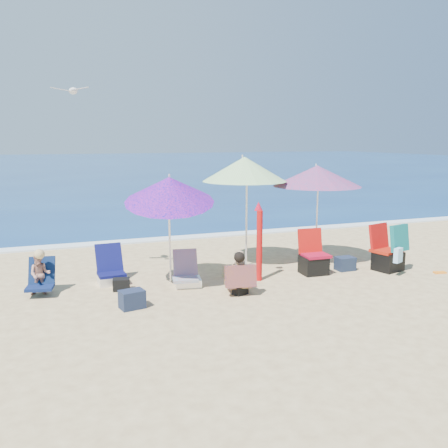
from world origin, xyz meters
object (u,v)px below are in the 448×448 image
object	(u,v)px
chair_navy	(111,273)
seagull	(73,91)
furled_umbrella	(259,238)
person_left	(40,274)
umbrella_striped	(245,169)
person_center	(240,273)
umbrella_blue	(169,190)
camp_chair_right	(389,254)
umbrella_turquoise	(317,176)
chair_rainbow	(187,276)
camp_chair_left	(313,261)

from	to	relation	value
chair_navy	seagull	xyz separation A→B (m)	(-0.50, 0.37, 3.36)
furled_umbrella	person_left	size ratio (longest dim) A/B	1.83
umbrella_striped	person_center	distance (m)	2.59
umbrella_blue	camp_chair_right	distance (m)	4.75
umbrella_turquoise	chair_rainbow	world-z (taller)	umbrella_turquoise
camp_chair_left	person_left	xyz separation A→B (m)	(-5.17, 0.49, 0.10)
person_left	seagull	xyz separation A→B (m)	(0.75, 0.66, 3.18)
person_center	person_left	size ratio (longest dim) A/B	0.95
furled_umbrella	person_center	bearing A→B (deg)	-134.71
umbrella_striped	umbrella_blue	distance (m)	2.12
umbrella_turquoise	camp_chair_right	size ratio (longest dim) A/B	2.18
chair_rainbow	person_left	size ratio (longest dim) A/B	0.83
umbrella_blue	furled_umbrella	size ratio (longest dim) A/B	1.47
umbrella_blue	umbrella_striped	bearing A→B (deg)	27.90
chair_rainbow	camp_chair_right	size ratio (longest dim) A/B	0.68
umbrella_striped	chair_navy	size ratio (longest dim) A/B	3.34
chair_rainbow	camp_chair_left	distance (m)	2.63
umbrella_blue	camp_chair_left	xyz separation A→B (m)	(2.93, -0.09, -1.54)
chair_navy	camp_chair_right	world-z (taller)	camp_chair_right
chair_rainbow	camp_chair_left	xyz separation A→B (m)	(2.62, -0.11, 0.10)
seagull	person_left	bearing A→B (deg)	-138.52
umbrella_turquoise	seagull	bearing A→B (deg)	174.98
umbrella_turquoise	camp_chair_left	distance (m)	1.85
chair_rainbow	seagull	world-z (taller)	seagull
camp_chair_right	chair_rainbow	bearing A→B (deg)	173.66
furled_umbrella	camp_chair_left	distance (m)	1.34
umbrella_turquoise	umbrella_blue	xyz separation A→B (m)	(-3.39, -0.64, -0.11)
umbrella_turquoise	furled_umbrella	world-z (taller)	umbrella_turquoise
person_center	chair_navy	bearing A→B (deg)	143.62
furled_umbrella	umbrella_blue	bearing A→B (deg)	176.56
umbrella_striped	umbrella_turquoise	bearing A→B (deg)	-12.75
furled_umbrella	umbrella_turquoise	bearing A→B (deg)	23.83
camp_chair_left	camp_chair_right	xyz separation A→B (m)	(1.57, -0.36, 0.09)
seagull	umbrella_blue	bearing A→B (deg)	-35.67
camp_chair_right	camp_chair_left	bearing A→B (deg)	167.23
umbrella_striped	camp_chair_left	xyz separation A→B (m)	(1.07, -1.07, -1.80)
umbrella_blue	camp_chair_right	bearing A→B (deg)	-5.63
camp_chair_right	umbrella_blue	bearing A→B (deg)	174.37
umbrella_turquoise	umbrella_blue	world-z (taller)	umbrella_blue
furled_umbrella	chair_rainbow	bearing A→B (deg)	174.91
chair_rainbow	person_center	xyz separation A→B (m)	(0.73, -0.82, 0.21)
camp_chair_right	chair_navy	bearing A→B (deg)	168.29
umbrella_turquoise	seagull	xyz separation A→B (m)	(-4.88, 0.43, 1.64)
umbrella_turquoise	umbrella_blue	bearing A→B (deg)	-169.36
seagull	chair_navy	bearing A→B (deg)	-36.70
furled_umbrella	camp_chair_left	bearing A→B (deg)	0.73
umbrella_striped	camp_chair_right	xyz separation A→B (m)	(2.64, -1.43, -1.71)
umbrella_blue	person_center	world-z (taller)	umbrella_blue
chair_navy	person_left	world-z (taller)	person_left
camp_chair_left	person_left	world-z (taller)	camp_chair_left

